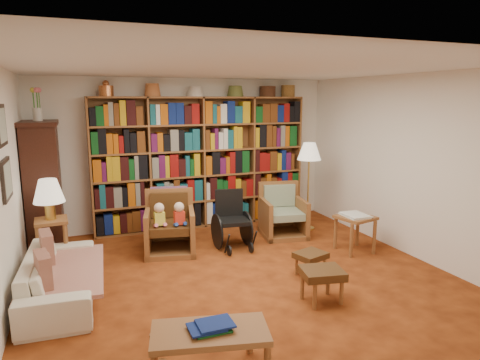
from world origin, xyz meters
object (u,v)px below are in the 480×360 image
sofa (60,276)px  floor_lamp (309,155)px  side_table_lamp (52,233)px  coffee_table (210,336)px  armchair_sage (281,215)px  footstool_a (311,257)px  footstool_b (322,275)px  armchair_leather (169,226)px  side_table_papers (355,222)px  wheelchair (232,221)px

sofa → floor_lamp: size_ratio=1.20×
side_table_lamp → coffee_table: bearing=-66.8°
armchair_sage → footstool_a: (-0.41, -1.63, -0.07)m
coffee_table → floor_lamp: bearing=49.4°
footstool_a → footstool_b: size_ratio=0.87×
armchair_leather → footstool_b: armchair_leather is taller
sofa → coffee_table: bearing=-145.6°
armchair_sage → floor_lamp: floor_lamp is taller
footstool_a → sofa: bearing=170.7°
sofa → side_table_papers: 3.91m
footstool_b → sofa: bearing=157.1°
side_table_lamp → side_table_papers: size_ratio=1.17×
armchair_leather → side_table_papers: (2.48, -1.01, 0.07)m
armchair_leather → armchair_sage: size_ratio=1.06×
floor_lamp → footstool_b: floor_lamp is taller
side_table_lamp → armchair_leather: bearing=3.6°
side_table_lamp → footstool_a: 3.31m
armchair_sage → side_table_papers: bearing=-59.9°
side_table_lamp → armchair_leather: size_ratio=0.73×
sofa → footstool_a: bearing=-96.0°
armchair_leather → footstool_a: size_ratio=2.05×
armchair_leather → footstool_a: armchair_leather is taller
footstool_b → coffee_table: 1.68m
armchair_leather → wheelchair: size_ratio=1.04×
armchair_sage → side_table_papers: armchair_sage is taller
floor_lamp → footstool_a: (-0.95, -1.73, -1.01)m
armchair_leather → floor_lamp: size_ratio=0.61×
side_table_lamp → footstool_b: 3.44m
side_table_lamp → armchair_sage: (3.37, 0.18, -0.15)m
armchair_leather → coffee_table: armchair_leather is taller
sofa → footstool_b: bearing=-109.5°
wheelchair → side_table_papers: size_ratio=1.53×
floor_lamp → wheelchair: bearing=-166.0°
wheelchair → floor_lamp: bearing=14.0°
footstool_b → armchair_leather: bearing=118.7°
side_table_papers → footstool_b: size_ratio=1.11×
armchair_sage → footstool_a: armchair_sage is taller
armchair_leather → floor_lamp: floor_lamp is taller
side_table_papers → armchair_leather: bearing=157.8°
wheelchair → floor_lamp: size_ratio=0.58×
footstool_a → footstool_b: 0.68m
side_table_lamp → armchair_leather: armchair_leather is taller
armchair_leather → armchair_sage: (1.84, 0.08, -0.05)m
armchair_sage → floor_lamp: size_ratio=0.57×
armchair_leather → footstool_b: size_ratio=1.77×
wheelchair → footstool_a: bearing=-68.6°
footstool_a → coffee_table: (-1.73, -1.41, 0.09)m
armchair_leather → sofa: bearing=-142.9°
footstool_b → coffee_table: (-1.50, -0.77, 0.04)m
footstool_b → armchair_sage: bearing=74.2°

